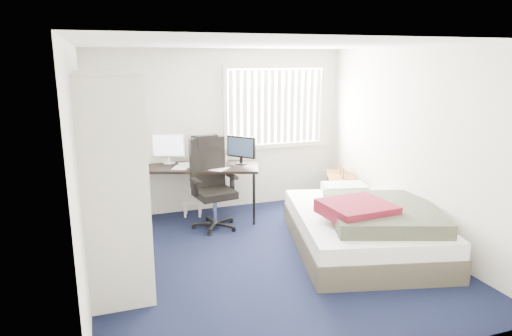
{
  "coord_description": "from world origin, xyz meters",
  "views": [
    {
      "loc": [
        -1.82,
        -4.74,
        2.36
      ],
      "look_at": [
        -0.01,
        0.4,
        1.04
      ],
      "focal_mm": 32.0,
      "sensor_mm": 36.0,
      "label": 1
    }
  ],
  "objects": [
    {
      "name": "closet",
      "position": [
        -1.67,
        0.27,
        1.35
      ],
      "size": [
        0.64,
        1.84,
        2.22
      ],
      "color": "beige",
      "rests_on": "ground"
    },
    {
      "name": "pine_box",
      "position": [
        -1.65,
        0.36,
        0.16
      ],
      "size": [
        0.52,
        0.45,
        0.33
      ],
      "primitive_type": "cube",
      "rotation": [
        0.0,
        0.0,
        -0.34
      ],
      "color": "tan",
      "rests_on": "ground"
    },
    {
      "name": "room_shell",
      "position": [
        0.0,
        0.0,
        1.51
      ],
      "size": [
        4.2,
        4.2,
        4.2
      ],
      "color": "silver",
      "rests_on": "ground"
    },
    {
      "name": "bed",
      "position": [
        1.25,
        -0.11,
        0.3
      ],
      "size": [
        2.13,
        2.53,
        0.72
      ],
      "color": "#463F32",
      "rests_on": "ground"
    },
    {
      "name": "desk",
      "position": [
        -0.36,
        1.75,
        0.83
      ],
      "size": [
        1.8,
        1.27,
        1.27
      ],
      "color": "black",
      "rests_on": "ground"
    },
    {
      "name": "footstool",
      "position": [
        -0.52,
        1.85,
        0.19
      ],
      "size": [
        0.35,
        0.31,
        0.24
      ],
      "color": "white",
      "rests_on": "ground"
    },
    {
      "name": "nightstand",
      "position": [
        1.75,
        1.35,
        0.5
      ],
      "size": [
        0.7,
        0.91,
        0.74
      ],
      "color": "brown",
      "rests_on": "ground"
    },
    {
      "name": "office_chair",
      "position": [
        -0.34,
        1.32,
        0.5
      ],
      "size": [
        0.7,
        0.7,
        1.3
      ],
      "color": "black",
      "rests_on": "ground"
    },
    {
      "name": "window_assembly",
      "position": [
        0.9,
        2.04,
        1.6
      ],
      "size": [
        1.72,
        0.09,
        1.32
      ],
      "color": "white",
      "rests_on": "ground"
    },
    {
      "name": "ground",
      "position": [
        0.0,
        0.0,
        0.0
      ],
      "size": [
        4.2,
        4.2,
        0.0
      ],
      "primitive_type": "plane",
      "color": "black",
      "rests_on": "ground"
    }
  ]
}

